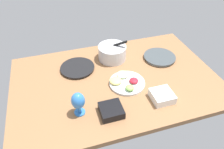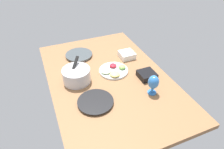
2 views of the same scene
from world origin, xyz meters
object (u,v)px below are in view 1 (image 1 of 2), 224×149
at_px(dinner_plate_right, 160,57).
at_px(square_bowl_black, 111,110).
at_px(dinner_plate_left, 77,68).
at_px(fruit_platter, 126,82).
at_px(square_bowl_white, 162,96).
at_px(mixing_bowl, 112,52).
at_px(hurricane_glass_blue, 78,102).

height_order(dinner_plate_right, square_bowl_black, square_bowl_black).
xyz_separation_m(dinner_plate_left, fruit_platter, (0.32, -0.29, 0.01)).
bearing_deg(dinner_plate_left, square_bowl_white, -45.49).
xyz_separation_m(dinner_plate_left, square_bowl_black, (0.13, -0.53, 0.02)).
bearing_deg(dinner_plate_left, square_bowl_black, -76.22).
distance_m(mixing_bowl, square_bowl_white, 0.61).
xyz_separation_m(dinner_plate_left, mixing_bowl, (0.32, 0.06, 0.06)).
height_order(hurricane_glass_blue, square_bowl_white, hurricane_glass_blue).
xyz_separation_m(mixing_bowl, hurricane_glass_blue, (-0.39, -0.53, 0.04)).
height_order(dinner_plate_left, fruit_platter, fruit_platter).
relative_size(dinner_plate_right, mixing_bowl, 1.15).
height_order(dinner_plate_right, square_bowl_white, square_bowl_white).
relative_size(hurricane_glass_blue, square_bowl_black, 1.18).
bearing_deg(square_bowl_black, square_bowl_white, 2.58).
height_order(fruit_platter, square_bowl_white, square_bowl_white).
height_order(hurricane_glass_blue, square_bowl_black, hurricane_glass_blue).
bearing_deg(dinner_plate_right, square_bowl_white, -115.40).
distance_m(mixing_bowl, square_bowl_black, 0.63).
bearing_deg(square_bowl_white, dinner_plate_right, 64.60).
xyz_separation_m(fruit_platter, square_bowl_black, (-0.19, -0.25, 0.01)).
height_order(dinner_plate_left, square_bowl_black, square_bowl_black).
height_order(dinner_plate_right, mixing_bowl, mixing_bowl).
height_order(dinner_plate_left, dinner_plate_right, dinner_plate_right).
bearing_deg(dinner_plate_left, dinner_plate_right, -4.98).
height_order(fruit_platter, square_bowl_black, square_bowl_black).
bearing_deg(square_bowl_white, dinner_plate_left, 134.51).
bearing_deg(fruit_platter, mixing_bowl, 89.98).
distance_m(dinner_plate_right, mixing_bowl, 0.42).
relative_size(square_bowl_white, square_bowl_black, 1.00).
xyz_separation_m(square_bowl_white, square_bowl_black, (-0.38, -0.02, -0.00)).
distance_m(fruit_platter, square_bowl_white, 0.30).
relative_size(dinner_plate_right, hurricane_glass_blue, 1.61).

